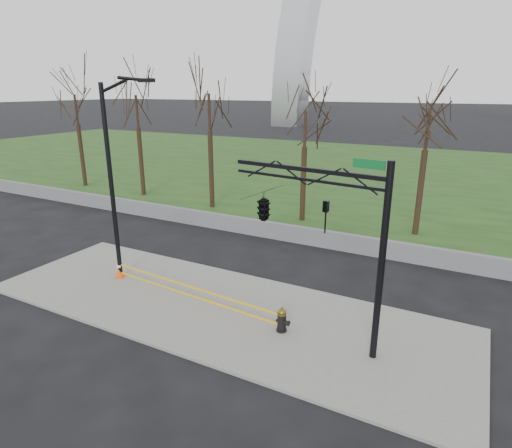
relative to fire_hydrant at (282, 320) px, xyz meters
The scene contains 10 objects.
ground 2.94m from the fire_hydrant, behind, with size 500.00×500.00×0.00m, color black.
sidewalk 2.94m from the fire_hydrant, behind, with size 18.00×6.00×0.10m, color slate.
grass_strip 30.51m from the fire_hydrant, 95.41° to the left, with size 120.00×40.00×0.06m, color #1D3F17.
guardrail 8.85m from the fire_hydrant, 108.97° to the left, with size 60.00×0.30×0.90m, color #59595B.
tree_row 14.88m from the fire_hydrant, 121.15° to the left, with size 36.80×4.00×8.09m.
fire_hydrant is the anchor object (origin of this frame).
traffic_cone 7.91m from the fire_hydrant, behind, with size 0.49×0.49×0.72m.
street_light 8.74m from the fire_hydrant, behind, with size 2.38×0.51×8.21m.
traffic_signal_mast 3.68m from the fire_hydrant, 116.16° to the left, with size 5.06×2.53×6.00m.
caution_tape 3.96m from the fire_hydrant, behind, with size 7.87×0.66×0.44m.
Camera 1 is at (7.92, -11.70, 7.78)m, focal length 29.87 mm.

